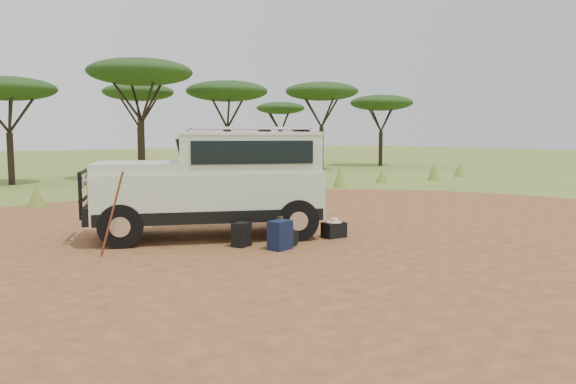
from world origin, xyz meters
TOP-DOWN VIEW (x-y plane):
  - ground at (0.00, 0.00)m, footprint 140.00×140.00m
  - dirt_clearing at (0.00, 0.00)m, footprint 23.00×23.00m
  - grass_fringe at (0.12, 8.67)m, footprint 36.60×1.60m
  - acacia_treeline at (0.75, 19.81)m, footprint 46.70×13.20m
  - safari_vehicle at (-0.96, 1.58)m, footprint 5.33×3.87m
  - walking_staff at (-3.56, 0.89)m, footprint 0.42×0.35m
  - backpack_black at (-1.12, 0.27)m, footprint 0.44×0.39m
  - backpack_navy at (-0.67, -0.44)m, footprint 0.51×0.42m
  - backpack_olive at (-0.13, 0.28)m, footprint 0.48×0.40m
  - duffel_navy at (0.19, 0.18)m, footprint 0.49×0.43m
  - hard_case at (1.05, -0.11)m, footprint 0.50×0.37m
  - stuff_sack at (-0.30, -0.22)m, footprint 0.44×0.44m
  - safari_hat at (1.05, -0.11)m, footprint 0.34×0.34m

SIDE VIEW (x-z plane):
  - ground at x=0.00m, z-range 0.00..0.00m
  - dirt_clearing at x=0.00m, z-range 0.00..0.01m
  - stuff_sack at x=-0.30m, z-range 0.00..0.33m
  - hard_case at x=1.05m, z-range 0.00..0.34m
  - duffel_navy at x=0.19m, z-range 0.00..0.46m
  - backpack_black at x=-1.12m, z-range 0.00..0.50m
  - backpack_olive at x=-0.13m, z-range 0.00..0.57m
  - backpack_navy at x=-0.67m, z-range 0.00..0.59m
  - safari_hat at x=1.05m, z-range 0.33..0.43m
  - grass_fringe at x=0.12m, z-range -0.05..0.85m
  - walking_staff at x=-3.56m, z-range 0.00..1.61m
  - safari_vehicle at x=-0.96m, z-range -0.04..2.40m
  - acacia_treeline at x=0.75m, z-range 1.74..8.00m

